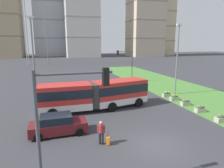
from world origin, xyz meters
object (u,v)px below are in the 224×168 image
flower_planter_2 (186,103)px  apartment_tower_eastcentre (145,13)px  traffic_light_near_left (63,113)px  car_maroon_sedan (58,125)px  rolling_suitcase (108,140)px  apartment_tower_east (154,20)px  traffic_light_far_right (127,61)px  streetlight_median (177,57)px  articulated_bus (96,94)px  flower_planter_0 (221,118)px  pedestrian_crossing (101,131)px  flower_planter_3 (174,98)px  streetlight_left (34,60)px  apartment_tower_westcentre (50,13)px  apartment_tower_centre (81,10)px  flower_planter_1 (200,109)px  flower_planter_4 (167,94)px

flower_planter_2 → apartment_tower_eastcentre: (35.34, 83.30, 22.44)m
flower_planter_2 → traffic_light_near_left: bearing=-144.5°
car_maroon_sedan → rolling_suitcase: car_maroon_sedan is taller
rolling_suitcase → apartment_tower_east: apartment_tower_east is taller
flower_planter_2 → traffic_light_far_right: traffic_light_far_right is taller
traffic_light_near_left → streetlight_median: 21.89m
traffic_light_far_right → articulated_bus: bearing=-123.6°
flower_planter_0 → apartment_tower_east: size_ratio=0.03×
car_maroon_sedan → streetlight_median: (16.10, 7.95, 4.46)m
pedestrian_crossing → apartment_tower_east: apartment_tower_east is taller
traffic_light_far_right → flower_planter_3: bearing=-83.8°
streetlight_left → apartment_tower_westcentre: apartment_tower_westcentre is taller
car_maroon_sedan → apartment_tower_westcentre: (1.14, 104.87, 22.56)m
car_maroon_sedan → pedestrian_crossing: size_ratio=2.54×
rolling_suitcase → flower_planter_3: rolling_suitcase is taller
flower_planter_2 → streetlight_left: streetlight_left is taller
traffic_light_far_right → flower_planter_2: bearing=-84.7°
flower_planter_3 → apartment_tower_westcentre: (-13.06, 99.61, 22.89)m
pedestrian_crossing → apartment_tower_centre: size_ratio=0.04×
apartment_tower_eastcentre → apartment_tower_westcentre: bearing=159.1°
flower_planter_0 → flower_planter_3: (0.00, 7.22, 0.00)m
pedestrian_crossing → traffic_light_far_right: traffic_light_far_right is taller
flower_planter_1 → flower_planter_3: (0.00, 4.54, 0.00)m
flower_planter_2 → streetlight_median: streetlight_median is taller
flower_planter_1 → streetlight_left: bearing=158.2°
apartment_tower_centre → apartment_tower_westcentre: bearing=137.0°
traffic_light_near_left → apartment_tower_eastcentre: bearing=62.1°
car_maroon_sedan → pedestrian_crossing: (2.86, -2.63, 0.25)m
flower_planter_3 → apartment_tower_centre: apartment_tower_centre is taller
flower_planter_0 → streetlight_left: bearing=150.5°
car_maroon_sedan → pedestrian_crossing: bearing=-42.7°
flower_planter_1 → apartment_tower_westcentre: apartment_tower_westcentre is taller
apartment_tower_east → streetlight_median: bearing=-116.4°
flower_planter_1 → traffic_light_near_left: (-14.10, -7.68, 3.68)m
flower_planter_0 → streetlight_median: bearing=79.1°
flower_planter_0 → flower_planter_4: same height
streetlight_left → apartment_tower_centre: size_ratio=0.21×
apartment_tower_east → rolling_suitcase: bearing=-119.9°
flower_planter_3 → traffic_light_far_right: (-1.39, 12.78, 3.55)m
flower_planter_0 → apartment_tower_westcentre: (-13.06, 106.83, 22.89)m
pedestrian_crossing → rolling_suitcase: (0.45, -0.20, -0.69)m
flower_planter_0 → flower_planter_2: same height
flower_planter_4 → traffic_light_far_right: traffic_light_far_right is taller
traffic_light_far_right → apartment_tower_eastcentre: 79.84m
flower_planter_2 → flower_planter_4: size_ratio=1.00×
flower_planter_0 → articulated_bus: bearing=145.1°
flower_planter_0 → streetlight_left: size_ratio=0.11×
apartment_tower_centre → streetlight_left: bearing=-102.0°
flower_planter_0 → rolling_suitcase: bearing=-175.4°
pedestrian_crossing → apartment_tower_eastcentre: size_ratio=0.04×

